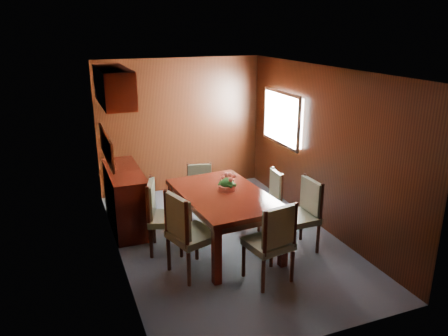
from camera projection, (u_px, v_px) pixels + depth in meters
name	position (u px, v px, depth m)	size (l,w,h in m)	color
ground	(227.00, 239.00, 6.28)	(4.50, 4.50, 0.00)	#3A4550
room_shell	(211.00, 124.00, 6.03)	(3.06, 4.52, 2.41)	black
sideboard	(126.00, 198.00, 6.59)	(0.48, 1.40, 0.90)	black
dining_table	(224.00, 201.00, 5.87)	(1.18, 1.77, 0.80)	black
chair_left_near	(187.00, 230.00, 5.23)	(0.62, 0.64, 1.08)	black
chair_left_far	(160.00, 212.00, 5.82)	(0.58, 0.60, 1.01)	black
chair_right_near	(303.00, 211.00, 5.88)	(0.47, 0.49, 1.00)	black
chair_right_far	(270.00, 195.00, 6.60)	(0.43, 0.44, 0.87)	black
chair_head	(273.00, 239.00, 5.07)	(0.56, 0.55, 1.03)	black
chair_foot	(200.00, 188.00, 6.89)	(0.49, 0.47, 0.87)	black
flower_centerpiece	(227.00, 182.00, 5.91)	(0.25, 0.25, 0.25)	#BC5039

